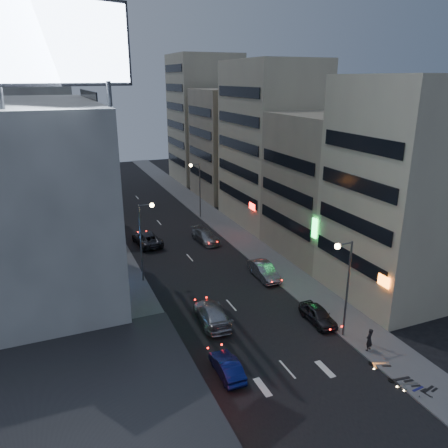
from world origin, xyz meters
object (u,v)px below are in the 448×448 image
scooter_black_b (410,369)px  scooter_silver_a (418,375)px  scooter_blue (423,379)px  parked_car_left (147,239)px  parked_car_right_mid (264,271)px  scooter_black_a (433,379)px  parked_car_right_far (205,236)px  road_car_silver (212,314)px  scooter_silver_b (390,356)px  person (369,340)px  road_car_blue (227,367)px  parked_car_right_near (318,315)px

scooter_black_b → scooter_silver_a: bearing=-165.7°
scooter_blue → parked_car_left: bearing=13.2°
parked_car_right_mid → scooter_black_a: bearing=-81.3°
parked_car_right_mid → parked_car_right_far: 12.26m
parked_car_right_far → road_car_silver: (-6.14, -18.21, 0.05)m
parked_car_right_far → scooter_silver_a: 31.06m
scooter_silver_a → scooter_silver_b: 2.37m
person → road_car_blue: bearing=-28.7°
parked_car_right_mid → parked_car_right_far: (-1.92, 12.11, -0.04)m
parked_car_right_near → scooter_black_a: parked_car_right_near is taller
parked_car_right_far → road_car_silver: size_ratio=0.94×
road_car_silver → scooter_blue: bearing=132.3°
road_car_blue → person: size_ratio=2.21×
person → scooter_black_a: 5.02m
parked_car_right_mid → parked_car_right_near: bearing=-87.7°
scooter_blue → scooter_black_b: (-0.08, 1.08, 0.09)m
parked_car_right_near → person: bearing=-75.8°
scooter_blue → scooter_black_b: 1.09m
scooter_blue → scooter_silver_a: bearing=-4.1°
road_car_blue → scooter_silver_a: road_car_blue is taller
road_car_blue → scooter_black_a: 13.78m
parked_car_right_mid → scooter_silver_b: bearing=-83.0°
parked_car_right_mid → road_car_silver: (-8.06, -6.10, 0.01)m
parked_car_left → scooter_black_a: size_ratio=3.30×
road_car_blue → parked_car_right_mid: bearing=-125.3°
parked_car_left → parked_car_right_far: bearing=160.2°
person → scooter_silver_a: 4.25m
person → scooter_black_b: 3.60m
scooter_black_a → parked_car_right_far: bearing=-3.9°
parked_car_right_mid → scooter_black_b: (1.88, -18.06, -0.09)m
road_car_blue → scooter_black_a: size_ratio=2.32×
person → scooter_black_b: (0.53, -3.55, -0.31)m
parked_car_left → scooter_black_b: size_ratio=2.95×
parked_car_right_near → scooter_black_a: (2.40, -9.85, -0.06)m
scooter_blue → scooter_black_b: bearing=-1.0°
parked_car_right_far → parked_car_right_near: bearing=-90.1°
parked_car_right_mid → road_car_blue: size_ratio=1.21×
parked_car_right_far → parked_car_left: bearing=160.0°
parked_car_right_near → parked_car_right_mid: 9.51m
scooter_black_b → scooter_silver_b: 1.73m
scooter_silver_b → road_car_blue: bearing=95.8°
parked_car_right_far → road_car_blue: bearing=-112.7°
parked_car_right_near → parked_car_left: 25.16m
parked_car_right_mid → scooter_silver_a: bearing=-83.0°
parked_car_left → person: bearing=104.4°
parked_car_right_mid → road_car_blue: (-9.59, -12.92, -0.14)m
road_car_blue → scooter_black_a: road_car_blue is taller
scooter_black_a → parked_car_right_near: bearing=1.6°
parked_car_right_near → parked_car_right_far: size_ratio=0.80×
road_car_blue → scooter_black_b: road_car_blue is taller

